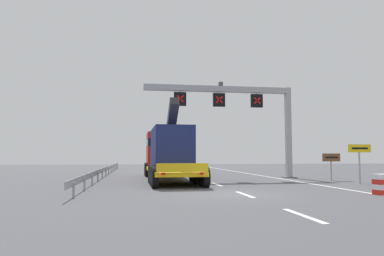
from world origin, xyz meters
TOP-DOWN VIEW (x-y plane):
  - ground at (0.00, 0.00)m, footprint 112.00×112.00m
  - lane_markings at (0.43, 13.69)m, footprint 0.20×41.97m
  - edge_line_right at (6.20, 12.00)m, footprint 0.20×63.00m
  - overhead_lane_gantry at (3.46, 10.83)m, footprint 11.70×0.90m
  - heavy_haul_truck_yellow at (-2.09, 10.65)m, footprint 3.17×14.09m
  - exit_sign_yellow at (9.30, 4.68)m, footprint 1.50×0.15m
  - tourist_info_sign_brown at (9.03, 7.51)m, footprint 1.30×0.15m
  - guardrail_left at (-6.86, 16.40)m, footprint 0.13×36.80m

SIDE VIEW (x-z plane):
  - ground at x=0.00m, z-range 0.00..0.00m
  - edge_line_right at x=6.20m, z-range 0.00..0.01m
  - lane_markings at x=0.43m, z-range 0.00..0.01m
  - guardrail_left at x=-6.86m, z-range 0.18..0.94m
  - tourist_info_sign_brown at x=9.03m, z-range 0.46..2.32m
  - exit_sign_yellow at x=9.30m, z-range 0.63..3.03m
  - heavy_haul_truck_yellow at x=-2.09m, z-range -0.66..4.64m
  - overhead_lane_gantry at x=3.46m, z-range 1.99..9.31m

